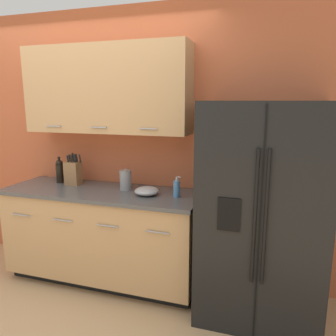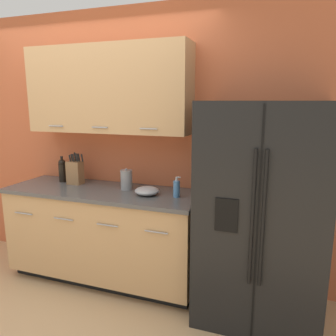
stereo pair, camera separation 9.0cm
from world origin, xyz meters
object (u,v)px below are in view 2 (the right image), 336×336
(knife_block, at_px, (75,172))
(mixing_bowl, at_px, (147,191))
(refrigerator, at_px, (261,213))
(steel_canister, at_px, (126,180))
(soap_dispenser, at_px, (177,189))
(wine_bottle, at_px, (62,170))

(knife_block, height_order, mixing_bowl, knife_block)
(refrigerator, distance_m, steel_canister, 1.25)
(knife_block, distance_m, steel_canister, 0.58)
(steel_canister, bearing_deg, mixing_bowl, -22.16)
(knife_block, distance_m, soap_dispenser, 1.11)
(refrigerator, bearing_deg, wine_bottle, 174.56)
(refrigerator, bearing_deg, steel_canister, 173.61)
(knife_block, bearing_deg, wine_bottle, 168.62)
(steel_canister, height_order, mixing_bowl, steel_canister)
(wine_bottle, height_order, soap_dispenser, wine_bottle)
(mixing_bowl, bearing_deg, refrigerator, -2.08)
(soap_dispenser, height_order, mixing_bowl, soap_dispenser)
(wine_bottle, distance_m, soap_dispenser, 1.29)
(wine_bottle, height_order, steel_canister, wine_bottle)
(wine_bottle, height_order, mixing_bowl, wine_bottle)
(knife_block, xyz_separation_m, steel_canister, (0.58, -0.02, -0.03))
(wine_bottle, bearing_deg, mixing_bowl, -8.69)
(steel_canister, bearing_deg, knife_block, 178.51)
(steel_canister, bearing_deg, wine_bottle, 176.12)
(steel_canister, bearing_deg, refrigerator, -6.39)
(mixing_bowl, bearing_deg, knife_block, 171.90)
(knife_block, height_order, wine_bottle, knife_block)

